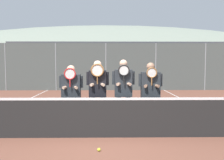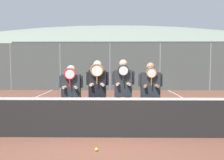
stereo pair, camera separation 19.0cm
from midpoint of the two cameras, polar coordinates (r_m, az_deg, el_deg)
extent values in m
plane|color=brown|center=(6.04, -1.59, -12.99)|extent=(120.00, 120.00, 0.00)
ellipsoid|color=gray|center=(61.80, 0.56, 2.49)|extent=(102.17, 56.76, 19.87)
cube|color=#9EA3A8|center=(23.35, 2.44, 3.57)|extent=(17.77, 5.00, 3.09)
cube|color=#4C4C51|center=(23.40, 2.45, 7.80)|extent=(18.27, 5.50, 0.36)
cylinder|color=gray|center=(16.97, -21.83, 2.83)|extent=(0.06, 0.06, 2.96)
cylinder|color=gray|center=(16.03, -11.40, 2.99)|extent=(0.06, 0.06, 2.96)
cylinder|color=gray|center=(15.67, -0.10, 3.05)|extent=(0.06, 0.06, 2.96)
cylinder|color=gray|center=(15.93, 11.27, 2.98)|extent=(0.06, 0.06, 2.96)
cylinder|color=gray|center=(16.79, 21.87, 2.82)|extent=(0.06, 0.06, 2.96)
cube|color=#4C5451|center=(15.67, -0.10, 3.05)|extent=(18.83, 0.02, 2.96)
cube|color=black|center=(5.92, -1.60, -8.85)|extent=(9.71, 0.02, 0.90)
cube|color=white|center=(5.83, -1.61, -4.34)|extent=(9.71, 0.03, 0.06)
cube|color=white|center=(9.76, -23.07, -6.66)|extent=(0.05, 16.00, 0.01)
cube|color=white|center=(9.58, 21.96, -6.84)|extent=(0.05, 16.00, 0.01)
cylinder|color=white|center=(6.78, -9.59, -7.59)|extent=(0.13, 0.13, 0.81)
cylinder|color=white|center=(6.74, -7.31, -7.64)|extent=(0.13, 0.13, 0.81)
cube|color=#282D33|center=(6.65, -8.52, -1.46)|extent=(0.49, 0.22, 0.64)
sphere|color=tan|center=(6.62, -8.56, 2.42)|extent=(0.22, 0.22, 0.22)
cylinder|color=#282D33|center=(6.69, -10.83, -0.38)|extent=(0.08, 0.08, 0.31)
cylinder|color=#282D33|center=(6.60, -6.21, -0.39)|extent=(0.08, 0.08, 0.31)
cylinder|color=tan|center=(6.58, -9.71, -1.64)|extent=(0.16, 0.27, 0.08)
cylinder|color=tan|center=(6.54, -7.58, -1.65)|extent=(0.16, 0.27, 0.08)
cylinder|color=red|center=(6.46, -8.79, -0.67)|extent=(0.03, 0.03, 0.20)
torus|color=red|center=(6.45, -8.81, 1.42)|extent=(0.30, 0.03, 0.30)
cylinder|color=silver|center=(6.45, -8.81, 1.42)|extent=(0.25, 0.00, 0.25)
cylinder|color=white|center=(6.60, -3.57, -7.60)|extent=(0.13, 0.13, 0.87)
cylinder|color=white|center=(6.59, -1.41, -7.62)|extent=(0.13, 0.13, 0.87)
cube|color=black|center=(6.48, -2.51, -0.84)|extent=(0.45, 0.22, 0.69)
sphere|color=#DBB293|center=(6.46, -2.52, 3.58)|extent=(0.20, 0.20, 0.20)
cylinder|color=black|center=(6.49, -4.71, 0.35)|extent=(0.08, 0.08, 0.34)
cylinder|color=black|center=(6.46, -0.30, 0.35)|extent=(0.08, 0.08, 0.34)
cylinder|color=#DBB293|center=(6.40, -3.56, -1.04)|extent=(0.16, 0.27, 0.08)
cylinder|color=#DBB293|center=(6.39, -1.55, -1.04)|extent=(0.16, 0.27, 0.08)
cylinder|color=#936033|center=(6.29, -2.61, -0.02)|extent=(0.03, 0.03, 0.20)
torus|color=#936033|center=(6.28, -2.61, 2.24)|extent=(0.33, 0.04, 0.33)
cylinder|color=silver|center=(6.28, -2.61, 2.24)|extent=(0.27, 0.00, 0.27)
cylinder|color=#232838|center=(6.57, 2.28, -7.61)|extent=(0.13, 0.13, 0.88)
cylinder|color=#232838|center=(6.58, 4.46, -7.60)|extent=(0.13, 0.13, 0.88)
cube|color=#282D33|center=(6.46, 3.40, -0.72)|extent=(0.45, 0.22, 0.70)
sphere|color=tan|center=(6.43, 3.42, 3.78)|extent=(0.20, 0.20, 0.20)
cylinder|color=#282D33|center=(6.44, 1.17, 0.50)|extent=(0.08, 0.08, 0.34)
cylinder|color=#282D33|center=(6.46, 5.63, 0.49)|extent=(0.08, 0.08, 0.34)
cylinder|color=tan|center=(6.36, 2.42, -0.92)|extent=(0.16, 0.27, 0.08)
cylinder|color=tan|center=(6.37, 4.45, -0.92)|extent=(0.16, 0.27, 0.08)
cylinder|color=black|center=(6.27, 3.48, 0.10)|extent=(0.03, 0.03, 0.20)
torus|color=black|center=(6.26, 3.49, 2.20)|extent=(0.29, 0.03, 0.29)
cylinder|color=silver|center=(6.26, 3.49, 2.20)|extent=(0.24, 0.00, 0.24)
cylinder|color=#232838|center=(6.64, 8.36, -7.67)|extent=(0.13, 0.13, 0.85)
cylinder|color=#232838|center=(6.68, 10.66, -7.63)|extent=(0.13, 0.13, 0.85)
cube|color=#282D33|center=(6.55, 9.59, -1.15)|extent=(0.49, 0.22, 0.67)
sphere|color=#997056|center=(6.53, 9.64, 3.03)|extent=(0.21, 0.21, 0.21)
cylinder|color=#282D33|center=(6.50, 7.26, 0.00)|extent=(0.08, 0.08, 0.33)
cylinder|color=#282D33|center=(6.59, 11.92, -0.01)|extent=(0.08, 0.08, 0.33)
cylinder|color=#997056|center=(6.45, 8.64, -1.34)|extent=(0.16, 0.27, 0.08)
cylinder|color=#997056|center=(6.48, 10.77, -1.34)|extent=(0.16, 0.27, 0.08)
cylinder|color=#936033|center=(6.37, 9.85, -0.34)|extent=(0.03, 0.03, 0.20)
torus|color=#936033|center=(6.35, 9.87, 1.65)|extent=(0.27, 0.03, 0.27)
cylinder|color=silver|center=(6.35, 9.87, 1.65)|extent=(0.22, 0.00, 0.22)
cube|color=slate|center=(19.48, -14.18, 0.83)|extent=(4.16, 1.82, 0.79)
cube|color=#2D3842|center=(19.45, -14.22, 2.94)|extent=(2.29, 1.68, 0.65)
cylinder|color=black|center=(18.29, -10.81, -0.57)|extent=(0.60, 0.16, 0.60)
cylinder|color=black|center=(20.11, -9.75, -0.13)|extent=(0.60, 0.16, 0.60)
cylinder|color=black|center=(19.02, -18.82, -0.54)|extent=(0.60, 0.16, 0.60)
cylinder|color=black|center=(20.78, -17.10, -0.12)|extent=(0.60, 0.16, 0.60)
cube|color=#285638|center=(18.59, -0.61, 0.92)|extent=(4.14, 1.70, 0.87)
cube|color=#2D3842|center=(18.57, -0.61, 3.37)|extent=(2.28, 1.56, 0.71)
cylinder|color=black|center=(17.77, 3.67, -0.64)|extent=(0.60, 0.16, 0.60)
cylinder|color=black|center=(19.51, 3.42, -0.21)|extent=(0.60, 0.16, 0.60)
cylinder|color=black|center=(17.84, -5.00, -0.63)|extent=(0.60, 0.16, 0.60)
cylinder|color=black|center=(19.57, -4.49, -0.21)|extent=(0.60, 0.16, 0.60)
cube|color=navy|center=(19.03, 14.02, 0.76)|extent=(4.62, 1.80, 0.79)
cube|color=#2D3842|center=(19.00, 14.05, 2.92)|extent=(2.54, 1.66, 0.65)
cylinder|color=black|center=(18.58, 19.16, -0.65)|extent=(0.60, 0.16, 0.60)
cylinder|color=black|center=(20.33, 17.52, -0.22)|extent=(0.60, 0.16, 0.60)
cylinder|color=black|center=(17.86, 9.98, -0.67)|extent=(0.60, 0.16, 0.60)
cylinder|color=black|center=(19.68, 9.12, -0.22)|extent=(0.60, 0.16, 0.60)
cylinder|color=black|center=(19.68, 24.28, -0.53)|extent=(0.60, 0.16, 0.60)
cylinder|color=black|center=(21.42, 22.27, -0.13)|extent=(0.60, 0.16, 0.60)
sphere|color=#CCDB33|center=(5.17, -2.50, -15.58)|extent=(0.07, 0.07, 0.07)
camera|label=1|loc=(0.09, -89.19, 0.06)|focal=40.00mm
camera|label=2|loc=(0.09, 90.81, -0.06)|focal=40.00mm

